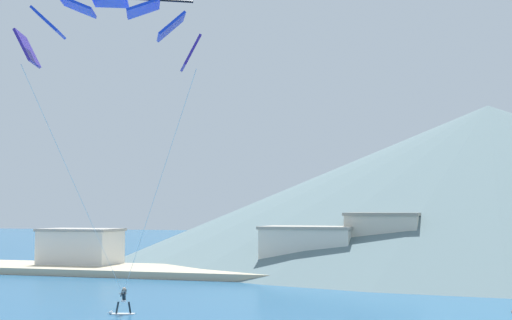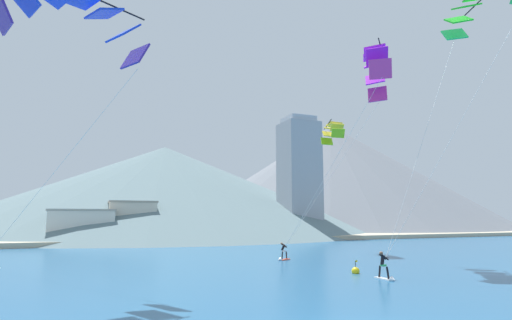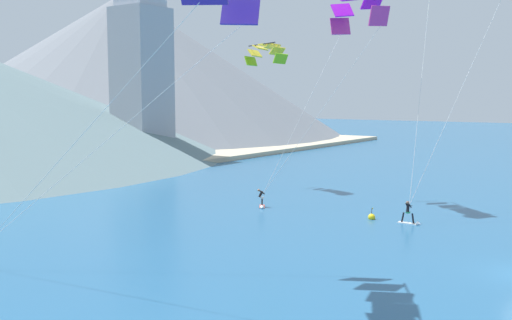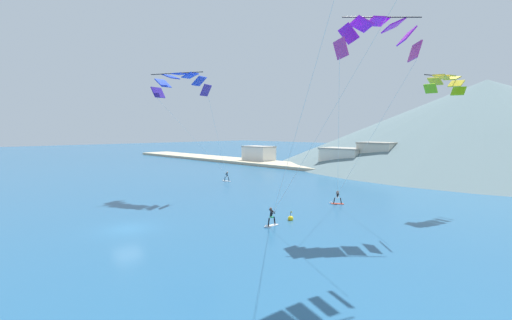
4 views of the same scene
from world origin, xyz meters
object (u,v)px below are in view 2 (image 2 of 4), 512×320
Objects in this scene: parafoil_kite_distant_high_outer at (332,131)px; race_marker_buoy at (356,271)px; kitesurfer_mid_center at (283,255)px; parafoil_kite_mid_center at (376,69)px; parafoil_kite_near_lead at (78,18)px; kitesurfer_near_trail at (385,271)px; parafoil_kite_near_trail at (481,7)px.

parafoil_kite_distant_high_outer is 23.05m from race_marker_buoy.
kitesurfer_mid_center is 0.09× the size of parafoil_kite_mid_center.
parafoil_kite_distant_high_outer reaches higher than race_marker_buoy.
parafoil_kite_distant_high_outer reaches higher than kitesurfer_mid_center.
parafoil_kite_mid_center reaches higher than kitesurfer_mid_center.
race_marker_buoy is at bearing 0.80° from parafoil_kite_near_lead.
kitesurfer_near_trail is 1.78× the size of race_marker_buoy.
parafoil_kite_distant_high_outer is at bearing 92.39° from parafoil_kite_near_trail.
kitesurfer_mid_center reaches higher than race_marker_buoy.
kitesurfer_near_trail is at bearing -8.51° from parafoil_kite_near_lead.
parafoil_kite_near_trail is 22.47m from race_marker_buoy.
parafoil_kite_mid_center reaches higher than parafoil_kite_distant_high_outer.
parafoil_kite_distant_high_outer is at bearing 61.05° from race_marker_buoy.
kitesurfer_near_trail is 0.10× the size of parafoil_kite_mid_center.
kitesurfer_mid_center is 0.11× the size of parafoil_kite_near_lead.
parafoil_kite_mid_center is at bearing -35.68° from kitesurfer_mid_center.
parafoil_kite_mid_center is at bearing -102.59° from parafoil_kite_distant_high_outer.
kitesurfer_near_trail is at bearing -114.74° from parafoil_kite_distant_high_outer.
kitesurfer_near_trail is 24.06m from parafoil_kite_near_lead.
parafoil_kite_near_lead is 2.68× the size of parafoil_kite_distant_high_outer.
kitesurfer_mid_center is (-1.00, 12.85, -0.09)m from kitesurfer_near_trail.
parafoil_kite_near_trail is at bearing -68.15° from parafoil_kite_mid_center.
parafoil_kite_near_lead is 32.03m from parafoil_kite_distant_high_outer.
parafoil_kite_distant_high_outer is (9.78, 6.21, 13.75)m from kitesurfer_mid_center.
parafoil_kite_near_trail is at bearing -52.07° from kitesurfer_mid_center.
kitesurfer_mid_center is at bearing 127.93° from parafoil_kite_near_trail.
parafoil_kite_near_lead is at bearing -150.58° from kitesurfer_mid_center.
parafoil_kite_near_trail is (10.61, -13.62, 19.61)m from kitesurfer_mid_center.
kitesurfer_near_trail is 0.09× the size of parafoil_kite_near_trail.
race_marker_buoy is (0.94, -9.78, -0.31)m from kitesurfer_mid_center.
parafoil_kite_near_lead is at bearing 172.82° from parafoil_kite_near_trail.
race_marker_buoy is (-0.06, 3.07, -0.40)m from kitesurfer_near_trail.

